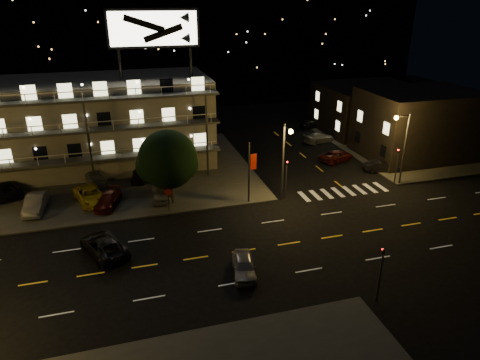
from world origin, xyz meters
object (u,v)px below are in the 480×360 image
object	(u,v)px
lot_car_4	(161,192)
road_car_west	(104,246)
lot_car_2	(90,195)
road_car_east	(244,266)
side_car_0	(382,166)
lot_car_7	(94,177)
tree	(167,161)

from	to	relation	value
lot_car_4	road_car_west	world-z (taller)	lot_car_4
lot_car_2	lot_car_4	size ratio (longest dim) A/B	1.17
lot_car_2	road_car_east	world-z (taller)	lot_car_2
lot_car_4	road_car_east	distance (m)	15.28
lot_car_2	side_car_0	bearing A→B (deg)	-18.43
lot_car_4	side_car_0	size ratio (longest dim) A/B	1.06
lot_car_7	road_car_east	size ratio (longest dim) A/B	1.24
lot_car_4	side_car_0	world-z (taller)	lot_car_4
lot_car_4	side_car_0	bearing A→B (deg)	3.16
lot_car_4	road_car_east	xyz separation A→B (m)	(4.54, -14.59, -0.22)
side_car_0	road_car_east	size ratio (longest dim) A/B	1.04
tree	side_car_0	size ratio (longest dim) A/B	1.81
tree	lot_car_4	world-z (taller)	tree
lot_car_7	road_car_west	bearing A→B (deg)	84.22
tree	road_car_west	world-z (taller)	tree
side_car_0	road_car_west	distance (m)	33.06
tree	lot_car_2	bearing A→B (deg)	162.21
road_car_west	tree	bearing A→B (deg)	-152.55
tree	road_car_east	xyz separation A→B (m)	(3.80, -13.32, -3.94)
lot_car_2	road_car_east	size ratio (longest dim) A/B	1.30
tree	lot_car_4	xyz separation A→B (m)	(-0.74, 1.27, -3.72)
side_car_0	road_car_west	xyz separation A→B (m)	(-31.70, -9.39, 0.07)
tree	lot_car_4	size ratio (longest dim) A/B	1.70
lot_car_7	road_car_west	size ratio (longest dim) A/B	0.91
lot_car_2	side_car_0	xyz separation A→B (m)	(33.08, -0.67, -0.19)
side_car_0	road_car_west	size ratio (longest dim) A/B	0.76
lot_car_4	side_car_0	distance (m)	26.15
side_car_0	road_car_east	xyz separation A→B (m)	(-21.60, -15.11, -0.00)
lot_car_2	lot_car_7	bearing A→B (deg)	69.28
lot_car_4	road_car_west	bearing A→B (deg)	-120.04
lot_car_2	lot_car_4	world-z (taller)	lot_car_4
tree	lot_car_7	world-z (taller)	tree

